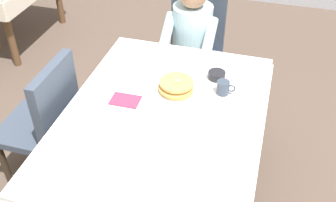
# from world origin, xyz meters

# --- Properties ---
(ground_plane) EXTENTS (14.00, 14.00, 0.00)m
(ground_plane) POSITION_xyz_m (0.00, 0.00, 0.00)
(ground_plane) COLOR brown
(dining_table_main) EXTENTS (1.12, 1.52, 0.74)m
(dining_table_main) POSITION_xyz_m (0.00, 0.00, 0.65)
(dining_table_main) COLOR white
(dining_table_main) RESTS_ON ground
(chair_diner) EXTENTS (0.44, 0.45, 0.93)m
(chair_diner) POSITION_xyz_m (-0.08, 1.17, 0.53)
(chair_diner) COLOR #384251
(chair_diner) RESTS_ON ground
(diner_person) EXTENTS (0.40, 0.43, 1.12)m
(diner_person) POSITION_xyz_m (-0.08, 1.01, 0.67)
(diner_person) COLOR silver
(diner_person) RESTS_ON ground
(chair_left_side) EXTENTS (0.45, 0.44, 0.93)m
(chair_left_side) POSITION_xyz_m (-0.77, 0.00, 0.53)
(chair_left_side) COLOR #384251
(chair_left_side) RESTS_ON ground
(plate_breakfast) EXTENTS (0.28, 0.28, 0.02)m
(plate_breakfast) POSITION_xyz_m (0.03, 0.22, 0.75)
(plate_breakfast) COLOR white
(plate_breakfast) RESTS_ON dining_table_main
(breakfast_stack) EXTENTS (0.21, 0.22, 0.08)m
(breakfast_stack) POSITION_xyz_m (0.02, 0.22, 0.79)
(breakfast_stack) COLOR tan
(breakfast_stack) RESTS_ON plate_breakfast
(cup_coffee) EXTENTS (0.11, 0.08, 0.08)m
(cup_coffee) POSITION_xyz_m (0.29, 0.29, 0.78)
(cup_coffee) COLOR #333D4C
(cup_coffee) RESTS_ON dining_table_main
(bowl_butter) EXTENTS (0.11, 0.11, 0.04)m
(bowl_butter) POSITION_xyz_m (0.23, 0.43, 0.76)
(bowl_butter) COLOR black
(bowl_butter) RESTS_ON dining_table_main
(syrup_pitcher) EXTENTS (0.08, 0.08, 0.07)m
(syrup_pitcher) POSITION_xyz_m (-0.20, 0.39, 0.78)
(syrup_pitcher) COLOR silver
(syrup_pitcher) RESTS_ON dining_table_main
(fork_left_of_plate) EXTENTS (0.03, 0.18, 0.00)m
(fork_left_of_plate) POSITION_xyz_m (-0.16, 0.20, 0.74)
(fork_left_of_plate) COLOR silver
(fork_left_of_plate) RESTS_ON dining_table_main
(knife_right_of_plate) EXTENTS (0.03, 0.20, 0.00)m
(knife_right_of_plate) POSITION_xyz_m (0.22, 0.20, 0.74)
(knife_right_of_plate) COLOR silver
(knife_right_of_plate) RESTS_ON dining_table_main
(spoon_near_edge) EXTENTS (0.15, 0.03, 0.00)m
(spoon_near_edge) POSITION_xyz_m (0.00, -0.08, 0.74)
(spoon_near_edge) COLOR silver
(spoon_near_edge) RESTS_ON dining_table_main
(napkin_folded) EXTENTS (0.17, 0.12, 0.01)m
(napkin_folded) POSITION_xyz_m (-0.24, 0.06, 0.74)
(napkin_folded) COLOR #8C2D4C
(napkin_folded) RESTS_ON dining_table_main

